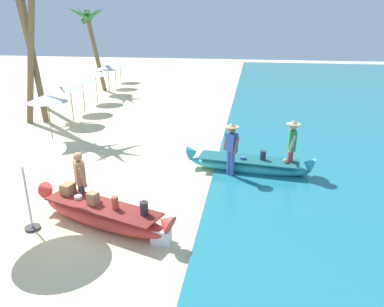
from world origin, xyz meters
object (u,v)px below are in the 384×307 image
person_tourist_customer (80,179)px  person_vendor_assistant (291,144)px  boat_cyan_midground (248,165)px  person_vendor_hatted (231,146)px  boat_red_foreground (103,214)px  patio_umbrella_large (18,144)px  palm_tree_tall_inland (88,22)px  palm_tree_leaning_seaward (18,2)px  cooler_box (161,236)px

person_tourist_customer → person_vendor_assistant: person_vendor_assistant is taller
person_vendor_assistant → boat_cyan_midground: bearing=179.0°
person_vendor_hatted → person_tourist_customer: (-3.63, -2.74, -0.13)m
person_vendor_assistant → boat_red_foreground: bearing=-140.6°
boat_red_foreground → person_tourist_customer: (-0.79, 0.61, 0.59)m
person_vendor_assistant → patio_umbrella_large: (-6.29, -4.27, 1.08)m
boat_red_foreground → palm_tree_tall_inland: palm_tree_tall_inland is taller
person_vendor_hatted → palm_tree_tall_inland: bearing=127.3°
palm_tree_tall_inland → palm_tree_leaning_seaward: palm_tree_leaning_seaward is taller
patio_umbrella_large → palm_tree_tall_inland: (-6.08, 17.60, 2.43)m
boat_cyan_midground → patio_umbrella_large: 6.84m
person_vendor_assistant → patio_umbrella_large: 7.68m
boat_red_foreground → boat_cyan_midground: bearing=48.9°
person_tourist_customer → palm_tree_leaning_seaward: size_ratio=0.24×
patio_umbrella_large → palm_tree_leaning_seaward: size_ratio=0.34×
palm_tree_tall_inland → palm_tree_leaning_seaward: 5.80m
person_tourist_customer → patio_umbrella_large: size_ratio=0.69×
cooler_box → patio_umbrella_large: bearing=-176.6°
person_vendor_assistant → palm_tree_leaning_seaward: palm_tree_leaning_seaward is taller
palm_tree_tall_inland → palm_tree_leaning_seaward: bearing=-102.6°
person_vendor_assistant → patio_umbrella_large: bearing=-145.9°
boat_red_foreground → palm_tree_tall_inland: bearing=114.1°
palm_tree_leaning_seaward → cooler_box: palm_tree_leaning_seaward is taller
person_vendor_assistant → palm_tree_leaning_seaward: 16.32m
patio_umbrella_large → person_tourist_customer: bearing=51.3°
person_tourist_customer → person_vendor_assistant: bearing=30.6°
boat_cyan_midground → palm_tree_leaning_seaward: palm_tree_leaning_seaward is taller
boat_cyan_midground → person_vendor_hatted: (-0.54, -0.52, 0.77)m
person_tourist_customer → palm_tree_tall_inland: palm_tree_tall_inland is taller
boat_red_foreground → cooler_box: boat_red_foreground is taller
person_vendor_assistant → cooler_box: (-3.12, -4.35, -0.88)m
boat_red_foreground → palm_tree_leaning_seaward: size_ratio=0.56×
boat_red_foreground → person_vendor_hatted: size_ratio=2.14×
patio_umbrella_large → boat_red_foreground: bearing=14.4°
boat_cyan_midground → cooler_box: 4.73m
patio_umbrella_large → palm_tree_tall_inland: palm_tree_tall_inland is taller
boat_red_foreground → cooler_box: 1.65m
palm_tree_tall_inland → boat_cyan_midground: bearing=-50.2°
palm_tree_leaning_seaward → palm_tree_tall_inland: bearing=77.4°
boat_cyan_midground → palm_tree_tall_inland: bearing=129.8°
boat_red_foreground → palm_tree_tall_inland: 19.31m
boat_cyan_midground → palm_tree_tall_inland: 17.85m
boat_red_foreground → person_vendor_assistant: (4.68, 3.85, 0.74)m
boat_cyan_midground → person_tourist_customer: 5.33m
boat_cyan_midground → person_vendor_assistant: (1.30, -0.02, 0.79)m
boat_cyan_midground → person_tourist_customer: size_ratio=2.57×
person_vendor_assistant → palm_tree_tall_inland: size_ratio=0.32×
patio_umbrella_large → person_vendor_hatted: bearing=40.2°
boat_red_foreground → person_vendor_hatted: person_vendor_hatted is taller
boat_cyan_midground → person_vendor_assistant: size_ratio=2.27×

